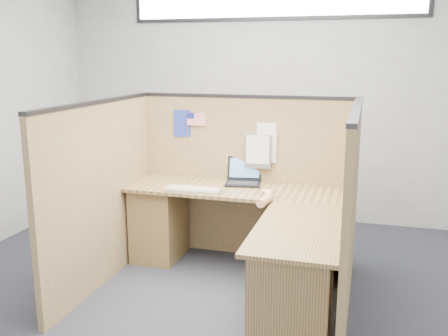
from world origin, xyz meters
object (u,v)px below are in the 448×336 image
(laptop, at_px, (245,177))
(keyboard, at_px, (193,190))
(l_desk, at_px, (246,242))
(mouse, at_px, (268,195))

(laptop, relative_size, keyboard, 0.71)
(l_desk, xyz_separation_m, keyboard, (-0.52, 0.19, 0.35))
(l_desk, relative_size, keyboard, 3.97)
(keyboard, bearing_deg, laptop, 46.53)
(l_desk, xyz_separation_m, laptop, (-0.16, 0.60, 0.39))
(l_desk, height_order, laptop, laptop)
(laptop, bearing_deg, mouse, -62.49)
(laptop, bearing_deg, keyboard, -139.45)
(laptop, xyz_separation_m, mouse, (0.30, -0.41, -0.03))
(keyboard, relative_size, mouse, 4.71)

